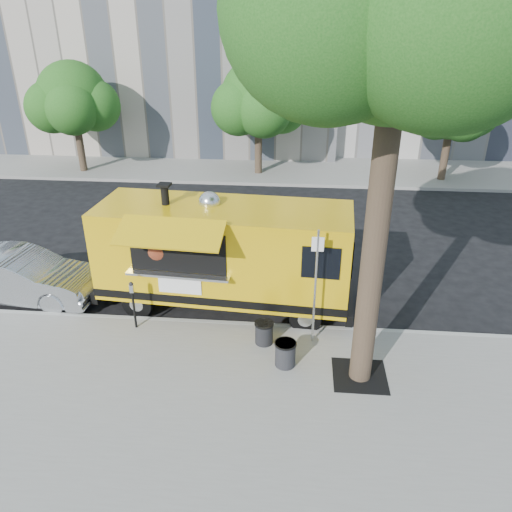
{
  "coord_description": "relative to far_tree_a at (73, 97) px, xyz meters",
  "views": [
    {
      "loc": [
        1.06,
        -11.85,
        7.53
      ],
      "look_at": [
        0.01,
        0.0,
        1.68
      ],
      "focal_mm": 35.0,
      "sensor_mm": 36.0,
      "label": 1
    }
  ],
  "objects": [
    {
      "name": "sedan",
      "position": [
        3.27,
        -12.3,
        -3.04
      ],
      "size": [
        4.55,
        1.87,
        1.47
      ],
      "primitive_type": "imported",
      "rotation": [
        0.0,
        0.0,
        1.5
      ],
      "color": "#9D9FA3",
      "rests_on": "ground"
    },
    {
      "name": "sign_post",
      "position": [
        11.55,
        -13.85,
        -1.93
      ],
      "size": [
        0.28,
        0.06,
        3.0
      ],
      "color": "silver",
      "rests_on": "sidewalk"
    },
    {
      "name": "far_tree_c",
      "position": [
        18.0,
        0.1,
        -0.06
      ],
      "size": [
        3.24,
        3.24,
        5.21
      ],
      "color": "#33261C",
      "rests_on": "far_sidewalk"
    },
    {
      "name": "trash_bin_right",
      "position": [
        10.91,
        -14.84,
        -3.3
      ],
      "size": [
        0.51,
        0.51,
        0.61
      ],
      "color": "#232326",
      "rests_on": "sidewalk"
    },
    {
      "name": "sidewalk",
      "position": [
        10.0,
        -16.3,
        -3.7
      ],
      "size": [
        60.0,
        6.0,
        0.15
      ],
      "primitive_type": "cube",
      "color": "gray",
      "rests_on": "ground"
    },
    {
      "name": "ground",
      "position": [
        10.0,
        -12.3,
        -3.78
      ],
      "size": [
        120.0,
        120.0,
        0.0
      ],
      "primitive_type": "plane",
      "color": "black",
      "rests_on": "ground"
    },
    {
      "name": "trash_bin_left",
      "position": [
        10.36,
        -14.03,
        -3.32
      ],
      "size": [
        0.48,
        0.48,
        0.57
      ],
      "color": "black",
      "rests_on": "sidewalk"
    },
    {
      "name": "far_tree_b",
      "position": [
        9.0,
        0.4,
        0.06
      ],
      "size": [
        3.6,
        3.6,
        5.5
      ],
      "color": "#33261C",
      "rests_on": "far_sidewalk"
    },
    {
      "name": "far_sidewalk",
      "position": [
        10.0,
        1.2,
        -3.7
      ],
      "size": [
        60.0,
        5.0,
        0.15
      ],
      "primitive_type": "cube",
      "color": "gray",
      "rests_on": "ground"
    },
    {
      "name": "far_tree_a",
      "position": [
        0.0,
        0.0,
        0.0
      ],
      "size": [
        3.42,
        3.42,
        5.36
      ],
      "color": "#33261C",
      "rests_on": "far_sidewalk"
    },
    {
      "name": "food_truck",
      "position": [
        9.09,
        -12.13,
        -2.14
      ],
      "size": [
        7.19,
        3.51,
        3.49
      ],
      "rotation": [
        0.0,
        0.0,
        -0.07
      ],
      "color": "#E6B20B",
      "rests_on": "ground"
    },
    {
      "name": "curb",
      "position": [
        10.0,
        -13.23,
        -3.7
      ],
      "size": [
        60.0,
        0.14,
        0.16
      ],
      "primitive_type": "cube",
      "color": "#999993",
      "rests_on": "ground"
    },
    {
      "name": "parking_meter",
      "position": [
        7.0,
        -13.65,
        -2.79
      ],
      "size": [
        0.11,
        0.11,
        1.33
      ],
      "color": "black",
      "rests_on": "sidewalk"
    },
    {
      "name": "tree_well",
      "position": [
        12.6,
        -15.1,
        -3.62
      ],
      "size": [
        1.2,
        1.2,
        0.02
      ],
      "primitive_type": "cube",
      "color": "black",
      "rests_on": "sidewalk"
    }
  ]
}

